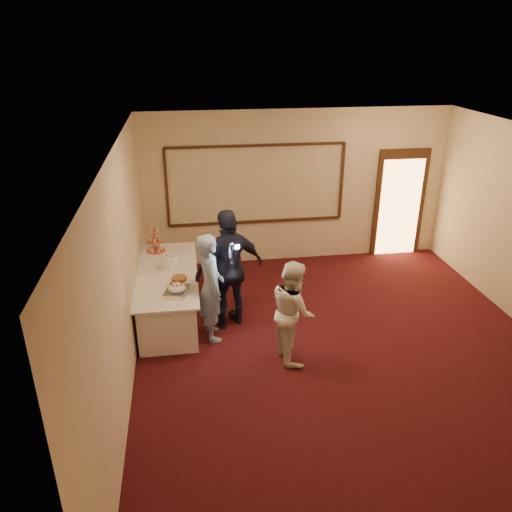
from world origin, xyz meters
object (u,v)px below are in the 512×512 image
Objects in this scene: buffet_table at (169,294)px; plate_stack_b at (172,258)px; plate_stack_a at (167,264)px; man at (211,287)px; cupcake_stand at (155,242)px; guest at (230,269)px; tart at (179,279)px; woman at (293,311)px; pavlova_tray at (177,289)px.

plate_stack_b reaches higher than buffet_table.
plate_stack_a is at bearing -108.90° from plate_stack_b.
man is (0.57, -1.11, -0.02)m from plate_stack_b.
guest is at bearing -48.69° from cupcake_stand.
plate_stack_a is 0.77× the size of tart.
woman is 0.78× the size of guest.
man is at bearing -53.44° from plate_stack_a.
buffet_table is 1.08m from cupcake_stand.
pavlova_tray is 0.88m from plate_stack_a.
buffet_table is 2.28m from woman.
buffet_table is 5.14× the size of cupcake_stand.
cupcake_stand is 2.26× the size of plate_stack_a.
buffet_table is 0.55m from tart.
buffet_table is 1.08m from man.
plate_stack_b is at bearing 36.73° from woman.
buffet_table is at bearing -77.23° from cupcake_stand.
plate_stack_b reaches higher than pavlova_tray.
plate_stack_b is (0.08, 0.37, 0.47)m from buffet_table.
pavlova_tray is at bearing 79.52° from man.
guest reaches higher than pavlova_tray.
plate_stack_a is at bearing -75.38° from cupcake_stand.
man reaches higher than buffet_table.
plate_stack_a is (-0.16, 0.86, 0.02)m from pavlova_tray.
pavlova_tray is at bearing -78.04° from buffet_table.
pavlova_tray is 1.68m from cupcake_stand.
pavlova_tray is 2.45× the size of plate_stack_b.
plate_stack_a reaches higher than pavlova_tray.
cupcake_stand is at bearing 117.93° from plate_stack_b.
plate_stack_b is (0.28, -0.54, -0.09)m from cupcake_stand.
plate_stack_a is at bearing 113.55° from tart.
tart is at bearing 37.31° from man.
man is 1.29m from woman.
cupcake_stand is (-0.21, 0.91, 0.55)m from buffet_table.
plate_stack_b reaches higher than tart.
plate_stack_b is at bearing 93.96° from pavlova_tray.
woman reaches higher than buffet_table.
buffet_table is at bearing 121.33° from tart.
buffet_table is 1.29× the size of guest.
pavlova_tray is 0.42m from tart.
man reaches higher than tart.
man is (0.85, -1.65, -0.10)m from cupcake_stand.
tart is at bearing -80.73° from plate_stack_b.
buffet_table is at bearing -101.96° from plate_stack_b.
man reaches higher than woman.
guest reaches higher than plate_stack_b.
plate_stack_a is 0.49m from tart.
woman is (1.94, -2.34, -0.20)m from cupcake_stand.
cupcake_stand is 3.05m from woman.
guest is (0.77, -0.11, 0.16)m from tart.
plate_stack_b is at bearing 71.10° from plate_stack_a.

